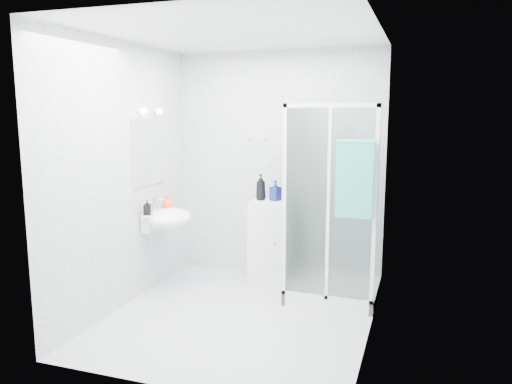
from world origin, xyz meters
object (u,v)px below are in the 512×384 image
(soap_dispenser_orange, at_px, (167,202))
(soap_dispenser_black, at_px, (147,207))
(shower_enclosure, at_px, (326,256))
(hand_towel, at_px, (354,177))
(wall_basin, at_px, (167,218))
(shampoo_bottle_a, at_px, (261,187))
(shampoo_bottle_b, at_px, (275,191))
(storage_cabinet, at_px, (269,242))

(soap_dispenser_orange, height_order, soap_dispenser_black, same)
(shower_enclosure, xyz_separation_m, hand_towel, (0.32, -0.40, 0.89))
(hand_towel, xyz_separation_m, soap_dispenser_orange, (-2.05, 0.23, -0.39))
(wall_basin, bearing_deg, shampoo_bottle_a, 33.48)
(shampoo_bottle_b, bearing_deg, shampoo_bottle_a, -170.96)
(soap_dispenser_black, bearing_deg, storage_cabinet, 34.14)
(soap_dispenser_black, bearing_deg, soap_dispenser_orange, 81.93)
(storage_cabinet, bearing_deg, shampoo_bottle_a, 166.29)
(shower_enclosure, bearing_deg, hand_towel, -51.27)
(storage_cabinet, bearing_deg, wall_basin, -152.48)
(storage_cabinet, distance_m, hand_towel, 1.47)
(wall_basin, bearing_deg, shampoo_bottle_b, 30.21)
(shampoo_bottle_b, height_order, soap_dispenser_orange, shampoo_bottle_b)
(shower_enclosure, distance_m, shampoo_bottle_b, 0.92)
(shampoo_bottle_b, height_order, soap_dispenser_black, shampoo_bottle_b)
(shower_enclosure, bearing_deg, storage_cabinet, 161.06)
(storage_cabinet, relative_size, shampoo_bottle_b, 4.27)
(storage_cabinet, bearing_deg, shampoo_bottle_b, 36.78)
(wall_basin, height_order, shampoo_bottle_a, shampoo_bottle_a)
(soap_dispenser_orange, xyz_separation_m, soap_dispenser_black, (-0.05, -0.34, 0.00))
(wall_basin, distance_m, shampoo_bottle_b, 1.22)
(hand_towel, distance_m, shampoo_bottle_a, 1.31)
(shampoo_bottle_b, bearing_deg, soap_dispenser_black, -145.60)
(shampoo_bottle_a, xyz_separation_m, soap_dispenser_orange, (-0.94, -0.42, -0.15))
(wall_basin, height_order, hand_towel, hand_towel)
(soap_dispenser_black, bearing_deg, shampoo_bottle_b, 34.40)
(shampoo_bottle_a, relative_size, soap_dispenser_black, 1.83)
(wall_basin, relative_size, soap_dispenser_orange, 3.50)
(shampoo_bottle_b, relative_size, soap_dispenser_orange, 1.39)
(shower_enclosure, height_order, soap_dispenser_black, shower_enclosure)
(shower_enclosure, height_order, hand_towel, shower_enclosure)
(shower_enclosure, distance_m, storage_cabinet, 0.73)
(storage_cabinet, height_order, shampoo_bottle_b, shampoo_bottle_b)
(wall_basin, bearing_deg, soap_dispenser_black, -123.14)
(shampoo_bottle_a, height_order, shampoo_bottle_b, shampoo_bottle_a)
(soap_dispenser_black, bearing_deg, shower_enclosure, 15.88)
(wall_basin, xyz_separation_m, soap_dispenser_orange, (-0.08, 0.15, 0.15))
(wall_basin, xyz_separation_m, shampoo_bottle_b, (1.03, 0.60, 0.26))
(soap_dispenser_orange, bearing_deg, hand_towel, -6.48)
(wall_basin, height_order, soap_dispenser_orange, soap_dispenser_orange)
(storage_cabinet, relative_size, hand_towel, 1.31)
(shower_enclosure, relative_size, shampoo_bottle_b, 9.02)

